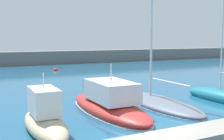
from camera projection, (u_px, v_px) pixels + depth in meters
ground_plane at (151, 134)px, 15.14m from camera, size 120.00×120.00×0.00m
dock_pier at (173, 140)px, 13.57m from camera, size 25.99×1.94×0.46m
breakwater_seawall at (11, 59)px, 54.19m from camera, size 108.00×3.52×2.54m
motorboat_sand_second at (45, 118)px, 15.58m from camera, size 2.14×6.16×3.36m
motorboat_red_third at (109, 103)px, 19.75m from camera, size 3.27×9.98×3.56m
sailboat_slate_fourth at (158, 101)px, 21.71m from camera, size 3.44×9.63×19.44m
mooring_buoy_red at (55, 71)px, 45.49m from camera, size 0.79×0.79×0.79m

